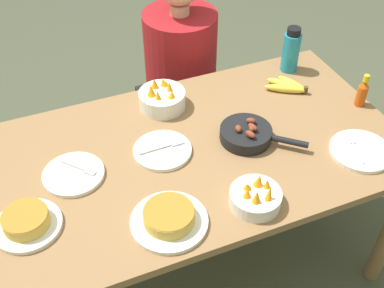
{
  "coord_description": "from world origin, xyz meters",
  "views": [
    {
      "loc": [
        -0.52,
        -1.25,
        2.0
      ],
      "look_at": [
        0.0,
        0.0,
        0.77
      ],
      "focal_mm": 45.0,
      "sensor_mm": 36.0,
      "label": 1
    }
  ],
  "objects": [
    {
      "name": "ground_plane",
      "position": [
        0.0,
        0.0,
        0.0
      ],
      "size": [
        14.0,
        14.0,
        0.0
      ],
      "primitive_type": "plane",
      "color": "#474C38"
    },
    {
      "name": "hot_sauce_bottle",
      "position": [
        0.77,
        -0.01,
        0.81
      ],
      "size": [
        0.04,
        0.04,
        0.15
      ],
      "color": "#C64C0F",
      "rests_on": "dining_table"
    },
    {
      "name": "fruit_bowl_mango",
      "position": [
        0.1,
        -0.33,
        0.78
      ],
      "size": [
        0.18,
        0.18,
        0.11
      ],
      "color": "silver",
      "rests_on": "dining_table"
    },
    {
      "name": "frittata_plate_center",
      "position": [
        -0.2,
        -0.3,
        0.77
      ],
      "size": [
        0.26,
        0.26,
        0.06
      ],
      "color": "silver",
      "rests_on": "dining_table"
    },
    {
      "name": "banana_bunch",
      "position": [
        0.55,
        0.2,
        0.76
      ],
      "size": [
        0.18,
        0.17,
        0.04
      ],
      "color": "yellow",
      "rests_on": "dining_table"
    },
    {
      "name": "dining_table",
      "position": [
        0.0,
        0.0,
        0.65
      ],
      "size": [
        1.64,
        0.9,
        0.74
      ],
      "color": "olive",
      "rests_on": "ground_plane"
    },
    {
      "name": "person_figure",
      "position": [
        0.23,
        0.72,
        0.48
      ],
      "size": [
        0.4,
        0.4,
        1.18
      ],
      "color": "black",
      "rests_on": "ground_plane"
    },
    {
      "name": "water_bottle",
      "position": [
        0.63,
        0.34,
        0.85
      ],
      "size": [
        0.08,
        0.08,
        0.21
      ],
      "color": "teal",
      "rests_on": "dining_table"
    },
    {
      "name": "fruit_bowl_citrus",
      "position": [
        -0.01,
        0.3,
        0.79
      ],
      "size": [
        0.2,
        0.2,
        0.12
      ],
      "color": "silver",
      "rests_on": "dining_table"
    },
    {
      "name": "empty_plate_far_right",
      "position": [
        0.59,
        -0.26,
        0.75
      ],
      "size": [
        0.24,
        0.24,
        0.02
      ],
      "color": "silver",
      "rests_on": "dining_table"
    },
    {
      "name": "skillet",
      "position": [
        0.22,
        -0.03,
        0.77
      ],
      "size": [
        0.29,
        0.27,
        0.08
      ],
      "rotation": [
        0.0,
        0.0,
        5.57
      ],
      "color": "black",
      "rests_on": "dining_table"
    },
    {
      "name": "empty_plate_far_left",
      "position": [
        -0.11,
        0.03,
        0.75
      ],
      "size": [
        0.22,
        0.22,
        0.02
      ],
      "color": "silver",
      "rests_on": "dining_table"
    },
    {
      "name": "frittata_plate_side",
      "position": [
        -0.64,
        -0.14,
        0.77
      ],
      "size": [
        0.22,
        0.22,
        0.06
      ],
      "color": "silver",
      "rests_on": "dining_table"
    },
    {
      "name": "empty_plate_near_front",
      "position": [
        -0.45,
        0.03,
        0.75
      ],
      "size": [
        0.22,
        0.22,
        0.02
      ],
      "color": "silver",
      "rests_on": "dining_table"
    }
  ]
}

